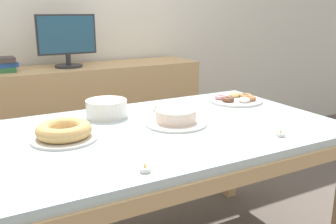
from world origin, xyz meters
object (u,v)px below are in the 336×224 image
computer_monitor (67,41)px  pastry_platter (235,99)px  tealight_near_front (281,134)px  book_stack (0,65)px  cake_chocolate_round (176,118)px  cake_golden_bundt (64,132)px  plate_stack (106,108)px  tealight_centre (156,109)px  tealight_right_edge (145,169)px

computer_monitor → pastry_platter: bearing=-54.4°
computer_monitor → tealight_near_front: (0.50, -1.63, -0.30)m
computer_monitor → book_stack: bearing=179.8°
cake_chocolate_round → cake_golden_bundt: 0.53m
book_stack → plate_stack: size_ratio=1.06×
book_stack → cake_chocolate_round: bearing=-62.8°
computer_monitor → book_stack: computer_monitor is taller
cake_golden_bundt → tealight_centre: (0.55, 0.23, -0.02)m
cake_golden_bundt → pastry_platter: 1.09m
cake_chocolate_round → cake_golden_bundt: (-0.53, 0.04, 0.00)m
pastry_platter → tealight_centre: 0.52m
pastry_platter → tealight_centre: size_ratio=8.08×
computer_monitor → tealight_right_edge: computer_monitor is taller
book_stack → tealight_centre: 1.21m
book_stack → plate_stack: book_stack is taller
plate_stack → cake_chocolate_round: bearing=-48.5°
computer_monitor → book_stack: 0.48m
cake_golden_bundt → tealight_near_front: bearing=-26.3°
cake_chocolate_round → tealight_near_front: size_ratio=7.52×
cake_golden_bundt → book_stack: bearing=95.7°
tealight_right_edge → cake_chocolate_round: bearing=49.3°
tealight_near_front → computer_monitor: bearing=106.9°
book_stack → cake_chocolate_round: book_stack is taller
cake_golden_bundt → pastry_platter: (1.07, 0.20, -0.02)m
cake_chocolate_round → cake_golden_bundt: same height
computer_monitor → tealight_centre: computer_monitor is taller
cake_golden_bundt → tealight_centre: cake_golden_bundt is taller
book_stack → computer_monitor: bearing=-0.2°
tealight_near_front → pastry_platter: bearing=68.9°
cake_golden_bundt → tealight_right_edge: bearing=-71.1°
computer_monitor → cake_chocolate_round: size_ratio=1.41×
computer_monitor → pastry_platter: size_ratio=1.31×
book_stack → pastry_platter: bearing=-40.7°
tealight_near_front → tealight_right_edge: same height
tealight_centre → tealight_right_edge: (-0.39, -0.69, 0.00)m
cake_golden_bundt → pastry_platter: bearing=10.3°
cake_chocolate_round → tealight_centre: size_ratio=7.52×
tealight_centre → tealight_near_front: bearing=-66.1°
tealight_centre → tealight_right_edge: 0.80m
book_stack → tealight_near_front: bearing=-59.6°
cake_golden_bundt → tealight_near_front: (0.84, -0.41, -0.02)m
cake_chocolate_round → pastry_platter: size_ratio=0.93×
book_stack → tealight_near_front: (0.96, -1.63, -0.16)m
plate_stack → computer_monitor: bearing=86.3°
pastry_platter → tealight_near_front: size_ratio=8.08×
pastry_platter → tealight_right_edge: (-0.91, -0.66, -0.00)m
tealight_right_edge → computer_monitor: bearing=83.9°
book_stack → pastry_platter: (1.19, -1.02, -0.16)m
pastry_platter → plate_stack: size_ratio=1.54×
tealight_near_front → tealight_right_edge: bearing=-175.8°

